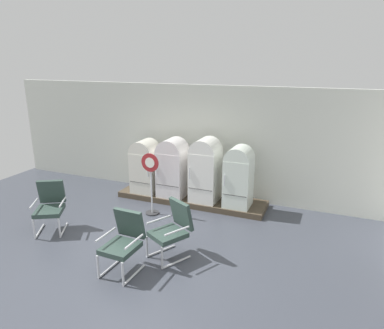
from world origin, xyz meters
The scene contains 11 objects.
ground centered at (0.00, 0.00, -0.03)m, with size 12.00×10.00×0.05m, color #3B3F48.
back_wall centered at (0.00, 3.66, 1.47)m, with size 11.76×0.12×2.92m.
display_plinth centered at (0.00, 3.02, 0.07)m, with size 3.84×0.95×0.14m, color #453A2B.
refrigerator_0 centered at (-1.25, 2.91, 0.88)m, with size 0.63×0.66×1.40m.
refrigerator_1 centered at (-0.46, 2.91, 0.93)m, with size 0.68×0.67×1.50m.
refrigerator_2 centered at (0.41, 2.93, 0.98)m, with size 0.66×0.71×1.58m.
refrigerator_3 centered at (1.26, 2.90, 0.92)m, with size 0.61×0.64×1.47m.
armchair_left centered at (-2.17, 0.46, 0.58)m, with size 0.82×0.89×1.07m.
armchair_right centered at (0.69, 0.48, 0.58)m, with size 0.82×0.89×1.07m.
armchair_center centered at (0.11, -0.24, 0.58)m, with size 0.63×0.74×1.07m.
sign_stand centered at (-0.57, 1.97, 0.71)m, with size 0.43×0.32×1.49m.
Camera 1 is at (3.21, -4.73, 3.53)m, focal length 32.72 mm.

